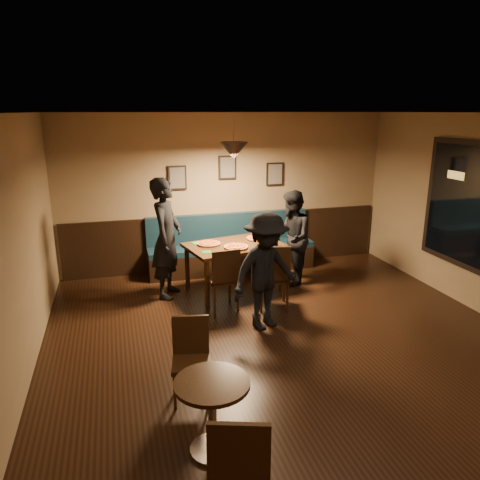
{
  "coord_description": "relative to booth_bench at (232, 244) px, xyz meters",
  "views": [
    {
      "loc": [
        -1.98,
        -4.44,
        2.82
      ],
      "look_at": [
        -0.21,
        1.9,
        0.95
      ],
      "focal_mm": 34.1,
      "sensor_mm": 36.0,
      "label": 1
    }
  ],
  "objects": [
    {
      "name": "cafe_table",
      "position": [
        -1.32,
        -4.42,
        -0.16
      ],
      "size": [
        0.66,
        0.66,
        0.68
      ],
      "primitive_type": "cylinder",
      "rotation": [
        0.0,
        0.0,
        -0.03
      ],
      "color": "black",
      "rests_on": "floor"
    },
    {
      "name": "cafe_chair_far",
      "position": [
        -1.37,
        -3.64,
        -0.08
      ],
      "size": [
        0.43,
        0.43,
        0.84
      ],
      "primitive_type": null,
      "rotation": [
        0.0,
        0.0,
        2.96
      ],
      "color": "black",
      "rests_on": "floor"
    },
    {
      "name": "chair_near_right",
      "position": [
        0.18,
        -1.73,
        -0.0
      ],
      "size": [
        0.53,
        0.53,
        1.0
      ],
      "primitive_type": null,
      "rotation": [
        0.0,
        0.0,
        -0.24
      ],
      "color": "black",
      "rests_on": "floor"
    },
    {
      "name": "diner_left",
      "position": [
        -1.25,
        -0.86,
        0.44
      ],
      "size": [
        0.69,
        0.81,
        1.87
      ],
      "primitive_type": "imported",
      "rotation": [
        0.0,
        0.0,
        1.16
      ],
      "color": "black",
      "rests_on": "floor"
    },
    {
      "name": "pendant_lamp",
      "position": [
        -0.21,
        -0.95,
        1.75
      ],
      "size": [
        0.44,
        0.44,
        0.25
      ],
      "primitive_type": "cone",
      "rotation": [
        3.14,
        0.0,
        0.0
      ],
      "color": "black",
      "rests_on": "ceiling"
    },
    {
      "name": "cafe_chair_near",
      "position": [
        -1.28,
        -5.12,
        -0.03
      ],
      "size": [
        0.52,
        0.52,
        0.93
      ],
      "primitive_type": null,
      "rotation": [
        0.0,
        0.0,
        -0.32
      ],
      "color": "black",
      "rests_on": "floor"
    },
    {
      "name": "picture_right",
      "position": [
        0.9,
        0.27,
        1.2
      ],
      "size": [
        0.32,
        0.04,
        0.42
      ],
      "primitive_type": "cube",
      "color": "black",
      "rests_on": "wall_back"
    },
    {
      "name": "pizza_b",
      "position": [
        -0.23,
        -1.16,
        0.31
      ],
      "size": [
        0.45,
        0.45,
        0.04
      ],
      "primitive_type": "cylinder",
      "rotation": [
        0.0,
        0.0,
        0.22
      ],
      "color": "orange",
      "rests_on": "dining_table"
    },
    {
      "name": "floor",
      "position": [
        0.0,
        -3.2,
        -0.5
      ],
      "size": [
        7.0,
        7.0,
        0.0
      ],
      "primitive_type": "plane",
      "color": "black",
      "rests_on": "ground"
    },
    {
      "name": "picture_center",
      "position": [
        0.0,
        0.27,
        1.35
      ],
      "size": [
        0.32,
        0.04,
        0.42
      ],
      "primitive_type": "cube",
      "color": "black",
      "rests_on": "wall_back"
    },
    {
      "name": "tabasco_bottle",
      "position": [
        0.29,
        -0.99,
        0.34
      ],
      "size": [
        0.03,
        0.03,
        0.11
      ],
      "primitive_type": "cylinder",
      "rotation": [
        0.0,
        0.0,
        -0.19
      ],
      "color": "#901804",
      "rests_on": "dining_table"
    },
    {
      "name": "pizza_a",
      "position": [
        -0.6,
        -0.87,
        0.31
      ],
      "size": [
        0.4,
        0.4,
        0.04
      ],
      "primitive_type": "cylinder",
      "rotation": [
        0.0,
        0.0,
        0.12
      ],
      "color": "orange",
      "rests_on": "dining_table"
    },
    {
      "name": "wall_back",
      "position": [
        0.0,
        0.3,
        0.9
      ],
      "size": [
        6.0,
        0.0,
        6.0
      ],
      "primitive_type": "plane",
      "rotation": [
        1.57,
        0.0,
        0.0
      ],
      "color": "#8C704F",
      "rests_on": "ground"
    },
    {
      "name": "wall_left",
      "position": [
        -3.0,
        -3.2,
        0.9
      ],
      "size": [
        0.0,
        7.0,
        7.0
      ],
      "primitive_type": "plane",
      "rotation": [
        1.57,
        0.0,
        1.57
      ],
      "color": "#8C704F",
      "rests_on": "ground"
    },
    {
      "name": "pizza_c",
      "position": [
        0.25,
        -0.78,
        0.31
      ],
      "size": [
        0.49,
        0.49,
        0.04
      ],
      "primitive_type": "cylinder",
      "rotation": [
        0.0,
        0.0,
        -0.37
      ],
      "color": "gold",
      "rests_on": "dining_table"
    },
    {
      "name": "chair_near_left",
      "position": [
        -0.55,
        -1.55,
        -0.03
      ],
      "size": [
        0.46,
        0.46,
        0.94
      ],
      "primitive_type": null,
      "rotation": [
        0.0,
        0.0,
        0.1
      ],
      "color": "black",
      "rests_on": "floor"
    },
    {
      "name": "wainscot",
      "position": [
        0.0,
        0.27,
        0.0
      ],
      "size": [
        5.88,
        0.06,
        1.0
      ],
      "primitive_type": "cube",
      "color": "black",
      "rests_on": "ground"
    },
    {
      "name": "dining_table",
      "position": [
        -0.21,
        -0.95,
        -0.11
      ],
      "size": [
        1.63,
        1.24,
        0.78
      ],
      "primitive_type": "cube",
      "rotation": [
        0.0,
        0.0,
        0.22
      ],
      "color": "black",
      "rests_on": "floor"
    },
    {
      "name": "picture_left",
      "position": [
        -0.9,
        0.27,
        1.2
      ],
      "size": [
        0.32,
        0.04,
        0.42
      ],
      "primitive_type": "cube",
      "color": "black",
      "rests_on": "wall_back"
    },
    {
      "name": "ceiling",
      "position": [
        0.0,
        -3.2,
        2.3
      ],
      "size": [
        7.0,
        7.0,
        0.0
      ],
      "primitive_type": "plane",
      "rotation": [
        3.14,
        0.0,
        0.0
      ],
      "color": "silver",
      "rests_on": "ground"
    },
    {
      "name": "napkin_a",
      "position": [
        -0.76,
        -0.73,
        0.29
      ],
      "size": [
        0.17,
        0.17,
        0.01
      ],
      "primitive_type": "cube",
      "rotation": [
        0.0,
        0.0,
        0.29
      ],
      "color": "#207B39",
      "rests_on": "dining_table"
    },
    {
      "name": "booth_bench",
      "position": [
        0.0,
        0.0,
        0.0
      ],
      "size": [
        3.0,
        0.6,
        1.0
      ],
      "primitive_type": null,
      "color": "#0F232D",
      "rests_on": "ground"
    },
    {
      "name": "soda_glass",
      "position": [
        0.4,
        -1.23,
        0.35
      ],
      "size": [
        0.09,
        0.09,
        0.14
      ],
      "primitive_type": "cylinder",
      "rotation": [
        0.0,
        0.0,
        -0.4
      ],
      "color": "black",
      "rests_on": "dining_table"
    },
    {
      "name": "diner_front",
      "position": [
        -0.13,
        -2.31,
        0.29
      ],
      "size": [
        1.16,
        0.9,
        1.58
      ],
      "primitive_type": "imported",
      "rotation": [
        0.0,
        0.0,
        0.35
      ],
      "color": "black",
      "rests_on": "floor"
    },
    {
      "name": "napkin_b",
      "position": [
        -0.71,
        -1.25,
        0.29
      ],
      "size": [
        0.13,
        0.13,
        0.01
      ],
      "primitive_type": "cube",
      "rotation": [
        0.0,
        0.0,
        -0.0
      ],
      "color": "#1B661C",
      "rests_on": "dining_table"
    },
    {
      "name": "cutlery_set",
      "position": [
        -0.29,
        -1.35,
        0.29
      ],
      "size": [
        0.21,
        0.02,
        0.0
      ],
      "primitive_type": "cube",
      "rotation": [
        0.0,
        0.0,
        1.55
      ],
      "color": "white",
      "rests_on": "dining_table"
    },
    {
      "name": "diner_right",
      "position": [
        0.8,
        -0.88,
        0.29
      ],
      "size": [
        0.78,
        0.9,
        1.58
      ],
      "primitive_type": "imported",
      "rotation": [
        0.0,
        0.0,
        -1.84
      ],
      "color": "black",
      "rests_on": "floor"
    }
  ]
}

